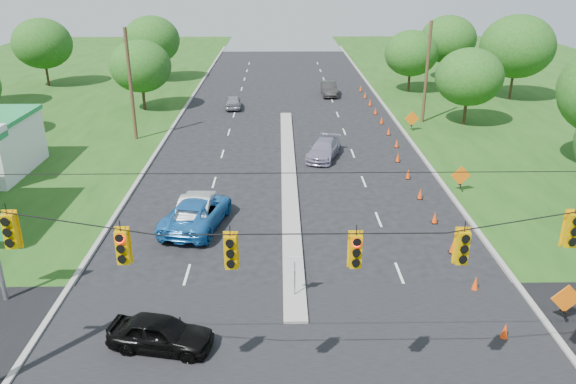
{
  "coord_description": "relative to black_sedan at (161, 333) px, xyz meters",
  "views": [
    {
      "loc": [
        -0.61,
        -14.91,
        13.54
      ],
      "look_at": [
        -0.2,
        11.39,
        2.8
      ],
      "focal_mm": 35.0,
      "sensor_mm": 36.0,
      "label": 1
    }
  ],
  "objects": [
    {
      "name": "cone_10",
      "position": [
        13.78,
        35.37,
        -0.33
      ],
      "size": [
        0.32,
        0.32,
        0.7
      ],
      "primitive_type": "cone",
      "color": "#F4410C",
      "rests_on": "ground"
    },
    {
      "name": "cone_0",
      "position": [
        13.18,
        0.37,
        -0.33
      ],
      "size": [
        0.32,
        0.32,
        0.7
      ],
      "primitive_type": "cone",
      "color": "#F4410C",
      "rests_on": "ground"
    },
    {
      "name": "median",
      "position": [
        5.12,
        18.37,
        -0.68
      ],
      "size": [
        1.0,
        34.0,
        0.18
      ],
      "primitive_type": "cube",
      "color": "gray",
      "rests_on": "ground"
    },
    {
      "name": "work_sign_2",
      "position": [
        15.92,
        29.37,
        0.42
      ],
      "size": [
        1.27,
        0.58,
        1.37
      ],
      "color": "black",
      "rests_on": "ground"
    },
    {
      "name": "cone_1",
      "position": [
        13.18,
        3.87,
        -0.33
      ],
      "size": [
        0.32,
        0.32,
        0.7
      ],
      "primitive_type": "cone",
      "color": "#F4410C",
      "rests_on": "ground"
    },
    {
      "name": "cone_6",
      "position": [
        13.18,
        21.37,
        -0.33
      ],
      "size": [
        0.32,
        0.32,
        0.7
      ],
      "primitive_type": "cone",
      "color": "#F4410C",
      "rests_on": "ground"
    },
    {
      "name": "tree_12",
      "position": [
        19.12,
        45.37,
        3.66
      ],
      "size": [
        5.88,
        5.88,
        6.86
      ],
      "color": "black",
      "rests_on": "ground"
    },
    {
      "name": "tree_4",
      "position": [
        -22.88,
        49.37,
        4.28
      ],
      "size": [
        6.72,
        6.72,
        7.84
      ],
      "color": "black",
      "rests_on": "ground"
    },
    {
      "name": "curb_left",
      "position": [
        -4.98,
        27.37,
        -0.68
      ],
      "size": [
        0.25,
        110.0,
        0.16
      ],
      "primitive_type": "cube",
      "color": "gray",
      "rests_on": "ground"
    },
    {
      "name": "tree_9",
      "position": [
        21.12,
        31.37,
        3.66
      ],
      "size": [
        5.88,
        5.88,
        6.86
      ],
      "color": "black",
      "rests_on": "ground"
    },
    {
      "name": "tree_6",
      "position": [
        -10.88,
        52.37,
        4.28
      ],
      "size": [
        6.72,
        6.72,
        7.84
      ],
      "color": "black",
      "rests_on": "ground"
    },
    {
      "name": "white_sedan",
      "position": [
        -0.17,
        11.38,
        0.13
      ],
      "size": [
        1.8,
        4.93,
        1.61
      ],
      "primitive_type": "imported",
      "rotation": [
        0.0,
        0.0,
        3.12
      ],
      "color": "white",
      "rests_on": "ground"
    },
    {
      "name": "cone_8",
      "position": [
        13.78,
        28.37,
        -0.33
      ],
      "size": [
        0.32,
        0.32,
        0.7
      ],
      "primitive_type": "cone",
      "color": "#F4410C",
      "rests_on": "ground"
    },
    {
      "name": "cone_3",
      "position": [
        13.18,
        10.87,
        -0.33
      ],
      "size": [
        0.32,
        0.32,
        0.7
      ],
      "primitive_type": "cone",
      "color": "#F4410C",
      "rests_on": "ground"
    },
    {
      "name": "median_sign",
      "position": [
        5.12,
        3.37,
        0.79
      ],
      "size": [
        0.55,
        0.06,
        2.05
      ],
      "color": "gray",
      "rests_on": "ground"
    },
    {
      "name": "dark_car_receding",
      "position": [
        9.98,
        43.82,
        0.06
      ],
      "size": [
        1.62,
        4.51,
        1.48
      ],
      "primitive_type": "imported",
      "rotation": [
        0.0,
        0.0,
        0.01
      ],
      "color": "#242424",
      "rests_on": "ground"
    },
    {
      "name": "cone_5",
      "position": [
        13.18,
        17.87,
        -0.33
      ],
      "size": [
        0.32,
        0.32,
        0.7
      ],
      "primitive_type": "cone",
      "color": "#F4410C",
      "rests_on": "ground"
    },
    {
      "name": "blue_pickup",
      "position": [
        -0.09,
        10.71,
        0.15
      ],
      "size": [
        3.86,
        6.39,
        1.66
      ],
      "primitive_type": "imported",
      "rotation": [
        0.0,
        0.0,
        2.95
      ],
      "color": "#1C64AE",
      "rests_on": "ground"
    },
    {
      "name": "cone_9",
      "position": [
        13.78,
        31.87,
        -0.33
      ],
      "size": [
        0.32,
        0.32,
        0.7
      ],
      "primitive_type": "cone",
      "color": "#F4410C",
      "rests_on": "ground"
    },
    {
      "name": "signal_span",
      "position": [
        5.07,
        -3.63,
        4.29
      ],
      "size": [
        25.6,
        0.32,
        9.0
      ],
      "color": "#422D1C",
      "rests_on": "ground"
    },
    {
      "name": "cone_12",
      "position": [
        13.78,
        42.37,
        -0.33
      ],
      "size": [
        0.32,
        0.32,
        0.7
      ],
      "primitive_type": "cone",
      "color": "#F4410C",
      "rests_on": "ground"
    },
    {
      "name": "cone_13",
      "position": [
        13.78,
        45.87,
        -0.33
      ],
      "size": [
        0.32,
        0.32,
        0.7
      ],
      "primitive_type": "cone",
      "color": "#F4410C",
      "rests_on": "ground"
    },
    {
      "name": "utility_pole_far_left",
      "position": [
        -7.38,
        27.37,
        3.82
      ],
      "size": [
        0.28,
        0.28,
        9.0
      ],
      "primitive_type": "cylinder",
      "color": "#422D1C",
      "rests_on": "ground"
    },
    {
      "name": "tree_5",
      "position": [
        -8.88,
        37.37,
        3.66
      ],
      "size": [
        5.88,
        5.88,
        6.86
      ],
      "color": "black",
      "rests_on": "ground"
    },
    {
      "name": "work_sign_0",
      "position": [
        15.92,
        1.37,
        0.42
      ],
      "size": [
        1.27,
        0.58,
        1.37
      ],
      "color": "black",
      "rests_on": "ground"
    },
    {
      "name": "cone_11",
      "position": [
        13.78,
        38.87,
        -0.33
      ],
      "size": [
        0.32,
        0.32,
        0.7
      ],
      "primitive_type": "cone",
      "color": "#F4410C",
      "rests_on": "ground"
    },
    {
      "name": "tree_11",
      "position": [
        25.12,
        52.37,
        4.28
      ],
      "size": [
        6.72,
        6.72,
        7.84
      ],
      "color": "black",
      "rests_on": "ground"
    },
    {
      "name": "curb_right",
      "position": [
        15.22,
        27.37,
        -0.68
      ],
      "size": [
        0.25,
        110.0,
        0.16
      ],
      "primitive_type": "cube",
      "color": "gray",
      "rests_on": "ground"
    },
    {
      "name": "cone_7",
      "position": [
        13.78,
        24.87,
        -0.33
      ],
      "size": [
        0.32,
        0.32,
        0.7
      ],
      "primitive_type": "cone",
      "color": "#F4410C",
      "rests_on": "ground"
    },
    {
      "name": "silver_car_far",
      "position": [
        7.8,
        22.31,
        0.01
      ],
      "size": [
        3.23,
        5.07,
        1.37
      ],
      "primitive_type": "imported",
      "rotation": [
        0.0,
        0.0,
        -0.3
      ],
      "color": "gray",
      "rests_on": "ground"
    },
    {
      "name": "work_sign_1",
      "position": [
        15.92,
        15.37,
        0.42
      ],
      "size": [
        1.27,
        0.58,
        1.37
      ],
      "color": "black",
      "rests_on": "ground"
    },
    {
      "name": "utility_pole_far_right",
      "position": [
        17.62,
        32.37,
        3.82
      ],
      "size": [
        0.28,
        0.28,
        9.0
      ],
      "primitive_type": "cylinder",
      "color": "#422D1C",
      "rests_on": "ground"
    },
    {
      "name": "silver_car_oncoming",
      "position": [
        -0.16,
        38.03,
        -0.02
      ],
      "size": [
        1.88,
        3.98,
        1.31
      ],
      "primitive_type": "imported",
      "rotation": [
        0.0,
        0.0,
        3.23
      ],
      "color": "gray",
      "rests_on": "ground"
    },
    {
      "name": "cone_2",
      "position": [
        13.18,
        7.37,
        -0.33
      ],
      "size": [
        0.32,
        0.32,
        0.7
      ],
      "primitive_type": "cone",
      "color": "#F4410C",
      "rests_on": "ground"
    },
    {
      "name": "black_sedan",
      "position": [
        0.0,
        0.0,
        0.0
      ],
      "size": [
        4.21,
        2.35,
        1.35
      ],
      "primitive_type": "imported",
      "rotation": [
        0.0,
        0.0,
        1.37
      ],
      "color": "black",
      "rests_on": "ground"
    },
    {
      "name": "tree_10",
      "position": [
        29.12,
        41.37,
        4.9
      ],
      "size": [
        7.56,
        7.56,
        8.82
      ],
      "color": "black",
      "rests_on": "ground"
    },
    {
      "name": "cone_4",
      "position": [
        13.18,
        14.37,
        -0.33
      ],
      "size": [
        0.32,
        0.32,
        0.7
      ],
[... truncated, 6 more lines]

